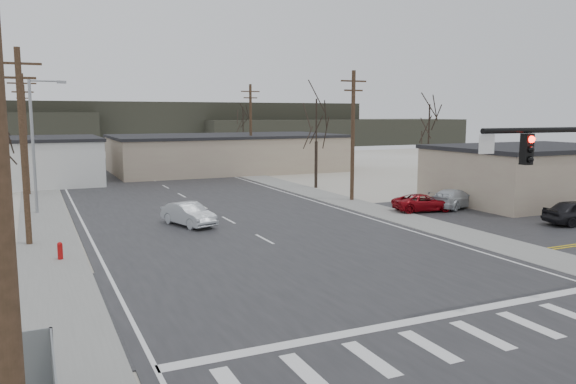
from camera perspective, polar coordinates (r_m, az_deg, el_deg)
name	(u,v)px	position (r m, az deg, el deg)	size (l,w,h in m)	color
ground	(339,279)	(23.34, 5.16, -8.83)	(140.00, 140.00, 0.00)	silver
main_road	(224,218)	(36.74, -6.56, -2.62)	(18.00, 110.00, 0.05)	#252527
cross_road	(339,279)	(23.34, 5.16, -8.78)	(90.00, 10.00, 0.04)	#252527
parking_lot	(559,217)	(40.75, 25.83, -2.33)	(18.00, 20.00, 0.03)	#252527
sidewalk_left	(44,217)	(39.92, -23.51, -2.38)	(3.00, 90.00, 0.06)	gray
sidewalk_right	(329,197)	(45.48, 4.22, -0.54)	(3.00, 90.00, 0.06)	gray
fire_hydrant	(60,251)	(28.08, -22.14, -5.56)	(0.24, 0.24, 0.87)	#A50C0C
building_right_far	(227,153)	(66.96, -6.21, 3.98)	(26.30, 14.30, 4.30)	tan
building_lot	(531,173)	(47.35, 23.49, 1.75)	(14.30, 10.30, 4.30)	tan
upole_left_a	(0,287)	(5.57, -27.24, -8.57)	(2.20, 0.30, 10.00)	#4E3424
upole_left_b	(23,144)	(31.39, -25.33, 4.44)	(2.20, 0.30, 10.00)	#4E3424
upole_left_c	(25,132)	(51.38, -25.17, 5.52)	(2.20, 0.30, 10.00)	#4E3424
upole_left_d	(26,127)	(71.37, -25.10, 5.99)	(2.20, 0.30, 10.00)	#4E3424
upole_right_a	(353,134)	(43.73, 6.60, 5.92)	(2.20, 0.30, 10.00)	#4E3424
upole_right_b	(251,127)	(63.56, -3.81, 6.57)	(2.20, 0.30, 10.00)	#4E3424
streetlight_main	(36,138)	(41.39, -24.25, 4.98)	(2.40, 0.25, 9.00)	gray
tree_right_mid	(316,123)	(51.17, 2.89, 7.04)	(3.74, 3.74, 8.33)	#2F231C
tree_right_far	(243,122)	(76.02, -4.59, 7.05)	(3.52, 3.52, 7.84)	#2F231C
tree_lot	(429,127)	(53.04, 14.13, 6.47)	(3.52, 3.52, 7.84)	#2F231C
hill_center	(169,125)	(118.31, -12.00, 6.69)	(80.00, 18.00, 9.00)	#333026
hill_right	(333,132)	(125.37, 4.55, 6.10)	(60.00, 18.00, 5.50)	#333026
sedan_crossing	(189,214)	(34.34, -10.06, -2.23)	(1.45, 4.16, 1.37)	#A7ADB2
car_far_a	(212,167)	(63.64, -7.68, 2.52)	(2.08, 5.11, 1.48)	black
car_far_b	(95,158)	(79.93, -19.01, 3.27)	(1.81, 4.50, 1.53)	black
car_parked_red	(423,203)	(39.94, 13.60, -1.07)	(1.96, 4.25, 1.18)	maroon
car_parked_silver	(454,199)	(41.81, 16.50, -0.65)	(1.91, 4.70, 1.36)	#B8BEC4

